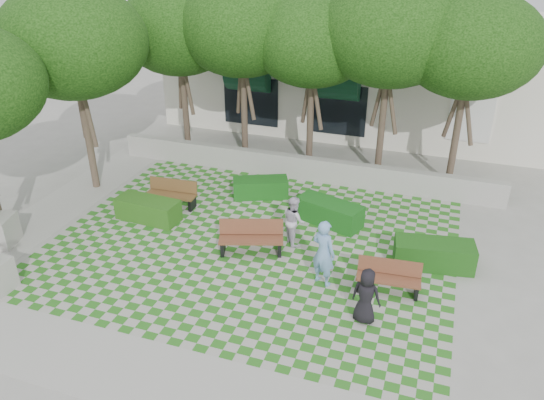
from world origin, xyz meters
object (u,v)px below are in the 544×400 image
at_px(person_white, 294,220).
at_px(person_blue, 323,253).
at_px(bench_west, 172,194).
at_px(bench_east, 389,278).
at_px(hedge_east, 434,254).
at_px(hedge_west, 148,210).
at_px(bench_mid, 251,238).
at_px(hedge_midleft, 260,188).
at_px(hedge_midright, 329,212).
at_px(person_dark, 366,296).

bearing_deg(person_white, person_blue, 177.73).
relative_size(bench_west, person_white, 1.15).
relative_size(bench_east, person_blue, 0.89).
relative_size(hedge_east, hedge_west, 1.05).
distance_m(bench_east, bench_mid, 4.17).
distance_m(bench_east, hedge_east, 1.93).
bearing_deg(hedge_midleft, hedge_west, -135.97).
bearing_deg(hedge_midright, bench_mid, -125.62).
relative_size(bench_mid, person_dark, 1.35).
height_order(bench_west, hedge_midright, bench_west).
xyz_separation_m(bench_west, hedge_midleft, (2.67, 1.67, -0.10)).
bearing_deg(hedge_midleft, person_dark, -49.55).
bearing_deg(person_dark, person_white, -38.86).
distance_m(bench_east, person_white, 3.47).
height_order(bench_west, hedge_midleft, bench_west).
distance_m(person_blue, person_white, 2.22).
bearing_deg(bench_east, hedge_midright, 122.47).
height_order(bench_mid, person_white, person_white).
bearing_deg(bench_west, hedge_midleft, 28.47).
height_order(bench_mid, hedge_midleft, bench_mid).
xyz_separation_m(bench_east, hedge_east, (1.06, 1.61, -0.04)).
height_order(hedge_west, person_blue, person_blue).
xyz_separation_m(bench_mid, hedge_midleft, (-1.01, 3.57, -0.14)).
height_order(hedge_east, person_blue, person_blue).
xyz_separation_m(person_blue, person_white, (-1.35, 1.75, -0.19)).
height_order(bench_west, person_blue, person_blue).
distance_m(bench_east, person_blue, 1.84).
bearing_deg(bench_mid, bench_east, -26.78).
distance_m(bench_mid, hedge_east, 5.28).
height_order(hedge_midright, hedge_west, hedge_midright).
distance_m(hedge_midleft, person_dark, 7.35).
bearing_deg(person_white, hedge_east, -128.87).
height_order(bench_east, hedge_midright, bench_east).
xyz_separation_m(bench_mid, person_white, (1.04, 0.93, 0.30)).
bearing_deg(hedge_east, person_dark, -115.45).
xyz_separation_m(bench_east, hedge_west, (-8.06, 1.36, -0.05)).
bearing_deg(person_dark, bench_west, -19.32).
distance_m(bench_west, person_blue, 6.67).
bearing_deg(bench_mid, hedge_west, 150.93).
bearing_deg(hedge_west, bench_east, -9.55).
xyz_separation_m(bench_mid, person_dark, (3.75, -2.02, 0.26)).
relative_size(hedge_midleft, person_blue, 1.01).
xyz_separation_m(hedge_midright, person_dark, (1.97, -4.50, 0.36)).
bearing_deg(bench_mid, person_dark, -46.63).
relative_size(bench_mid, hedge_midright, 0.92).
distance_m(hedge_midleft, person_white, 3.37).
xyz_separation_m(bench_west, person_white, (4.72, -0.97, 0.33)).
bearing_deg(hedge_east, hedge_midright, 156.48).
bearing_deg(hedge_midleft, person_blue, -52.28).
distance_m(bench_mid, hedge_midright, 3.05).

